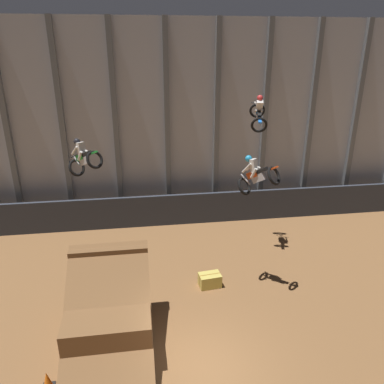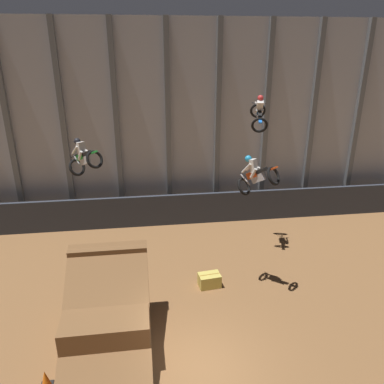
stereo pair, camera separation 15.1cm
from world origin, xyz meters
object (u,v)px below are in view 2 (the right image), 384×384
(hay_bale_trackside, at_px, (209,280))
(rider_bike_center_air, at_px, (256,176))
(dirt_ramp, at_px, (109,311))
(rider_bike_left_air, at_px, (84,158))
(traffic_cone_near_ramp, at_px, (46,379))
(rider_bike_right_air, at_px, (259,113))

(hay_bale_trackside, bearing_deg, rider_bike_center_air, -3.82)
(dirt_ramp, height_order, rider_bike_center_air, rider_bike_center_air)
(rider_bike_left_air, xyz_separation_m, traffic_cone_near_ramp, (-0.84, -6.04, -5.03))
(dirt_ramp, bearing_deg, hay_bale_trackside, 31.39)
(dirt_ramp, relative_size, rider_bike_left_air, 2.80)
(rider_bike_left_air, distance_m, hay_bale_trackside, 7.22)
(rider_bike_left_air, height_order, hay_bale_trackside, rider_bike_left_air)
(rider_bike_left_air, bearing_deg, rider_bike_center_air, -58.25)
(rider_bike_center_air, bearing_deg, traffic_cone_near_ramp, 165.90)
(dirt_ramp, height_order, rider_bike_right_air, rider_bike_right_air)
(dirt_ramp, distance_m, rider_bike_center_air, 7.21)
(rider_bike_center_air, xyz_separation_m, hay_bale_trackside, (-1.70, 0.11, -4.62))
(traffic_cone_near_ramp, bearing_deg, rider_bike_left_air, 82.09)
(rider_bike_right_air, height_order, hay_bale_trackside, rider_bike_right_air)
(rider_bike_left_air, xyz_separation_m, hay_bale_trackside, (4.87, -1.75, -5.03))
(rider_bike_left_air, height_order, traffic_cone_near_ramp, rider_bike_left_air)
(traffic_cone_near_ramp, distance_m, hay_bale_trackside, 7.14)
(rider_bike_right_air, distance_m, traffic_cone_near_ramp, 12.99)
(rider_bike_left_air, distance_m, traffic_cone_near_ramp, 7.91)
(dirt_ramp, bearing_deg, rider_bike_right_air, 40.23)
(dirt_ramp, xyz_separation_m, hay_bale_trackside, (3.93, 2.40, -0.74))
(rider_bike_center_air, relative_size, rider_bike_right_air, 0.90)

